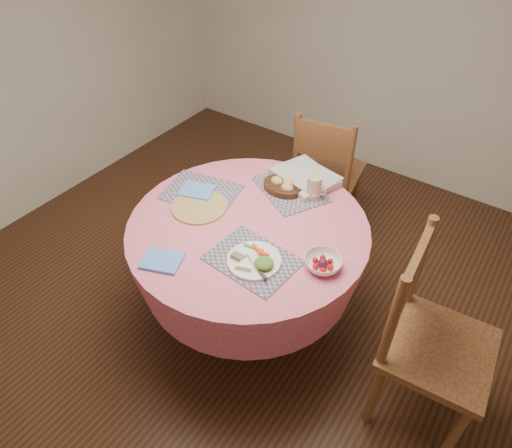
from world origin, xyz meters
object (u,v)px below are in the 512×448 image
at_px(chair_back, 326,171).
at_px(bread_bowl, 283,185).
at_px(dining_table, 248,252).
at_px(dinner_plate, 255,261).
at_px(latte_mug, 315,187).
at_px(fruit_bowl, 323,263).
at_px(chair_right, 428,337).
at_px(wicker_trivet, 199,206).

xyz_separation_m(chair_back, bread_bowl, (0.05, -0.65, 0.29)).
relative_size(dining_table, dinner_plate, 4.91).
bearing_deg(dining_table, bread_bowl, 91.96).
bearing_deg(latte_mug, chair_back, 110.14).
distance_m(dining_table, fruit_bowl, 0.51).
xyz_separation_m(chair_right, latte_mug, (-0.81, 0.36, 0.28)).
xyz_separation_m(wicker_trivet, dinner_plate, (0.48, -0.17, 0.02)).
height_order(chair_back, fruit_bowl, chair_back).
bearing_deg(wicker_trivet, chair_right, 2.81).
bearing_deg(latte_mug, dinner_plate, -87.64).
relative_size(chair_back, latte_mug, 7.24).
distance_m(dining_table, bread_bowl, 0.42).
relative_size(chair_back, fruit_bowl, 5.15).
xyz_separation_m(dining_table, wicker_trivet, (-0.30, -0.03, 0.20)).
distance_m(dining_table, wicker_trivet, 0.36).
xyz_separation_m(dinner_plate, fruit_bowl, (0.27, 0.16, 0.00)).
bearing_deg(bread_bowl, fruit_bowl, -40.28).
relative_size(bread_bowl, fruit_bowl, 1.25).
bearing_deg(latte_mug, wicker_trivet, -137.49).
height_order(chair_back, latte_mug, chair_back).
distance_m(dining_table, dinner_plate, 0.35).
relative_size(chair_right, bread_bowl, 4.54).
bearing_deg(chair_back, fruit_bowl, 106.97).
distance_m(chair_back, latte_mug, 0.73).
xyz_separation_m(chair_right, dinner_plate, (-0.79, -0.24, 0.23)).
relative_size(chair_back, dinner_plate, 3.76).
relative_size(chair_back, wicker_trivet, 3.17).
distance_m(latte_mug, fruit_bowl, 0.52).
distance_m(wicker_trivet, latte_mug, 0.62).
xyz_separation_m(dining_table, bread_bowl, (-0.01, 0.35, 0.23)).
relative_size(dinner_plate, fruit_bowl, 1.37).
bearing_deg(chair_right, fruit_bowl, 93.69).
bearing_deg(wicker_trivet, dinner_plate, -19.77).
height_order(dinner_plate, bread_bowl, bread_bowl).
xyz_separation_m(wicker_trivet, fruit_bowl, (0.75, -0.01, 0.02)).
bearing_deg(fruit_bowl, wicker_trivet, 179.08).
bearing_deg(fruit_bowl, chair_back, 116.30).
xyz_separation_m(chair_right, bread_bowl, (-0.99, 0.32, 0.24)).
bearing_deg(latte_mug, dining_table, -112.83).
distance_m(chair_right, latte_mug, 0.93).
xyz_separation_m(dinner_plate, latte_mug, (-0.02, 0.59, 0.05)).
distance_m(chair_right, chair_back, 1.42).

